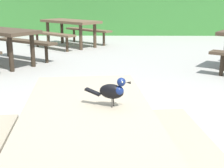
{
  "coord_description": "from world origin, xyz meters",
  "views": [
    {
      "loc": [
        -0.2,
        -1.93,
        1.38
      ],
      "look_at": [
        -0.23,
        0.03,
        0.84
      ],
      "focal_mm": 50.83,
      "sensor_mm": 36.0,
      "label": 1
    }
  ],
  "objects": [
    {
      "name": "picnic_table_far_centre",
      "position": [
        -1.53,
        7.16,
        0.56
      ],
      "size": [
        2.39,
        2.39,
        0.74
      ],
      "color": "brown",
      "rests_on": "ground"
    },
    {
      "name": "hedge_wall",
      "position": [
        0.0,
        10.62,
        0.94
      ],
      "size": [
        28.0,
        1.78,
        1.89
      ],
      "primitive_type": "cube",
      "color": "#387A33",
      "rests_on": "ground"
    },
    {
      "name": "bird_grackle",
      "position": [
        -0.22,
        -0.13,
        0.84
      ],
      "size": [
        0.28,
        0.12,
        0.18
      ],
      "color": "black",
      "rests_on": "picnic_table_foreground"
    },
    {
      "name": "picnic_table_foreground",
      "position": [
        -0.36,
        -0.27,
        0.56
      ],
      "size": [
        1.86,
        1.89,
        0.74
      ],
      "color": "gray",
      "rests_on": "ground"
    }
  ]
}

